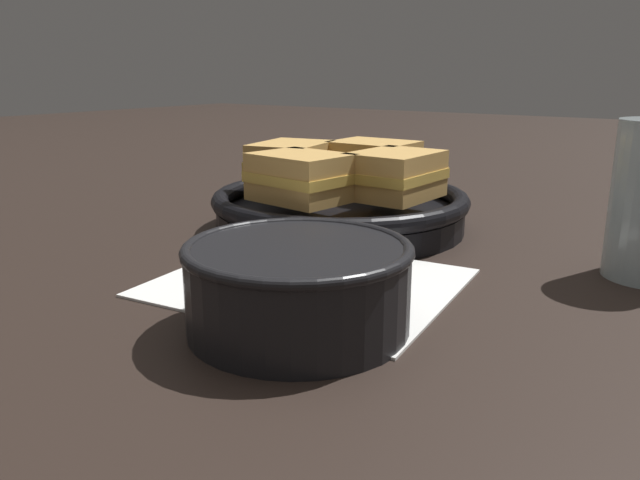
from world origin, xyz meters
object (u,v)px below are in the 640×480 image
Objects in this scene: skillet at (340,209)px; sandwich_far_left at (291,163)px; sandwich_near_right at (374,162)px; sandwich_far_right at (301,177)px; sandwich_near_left at (395,175)px; spoon at (325,288)px; soup_bowl at (298,281)px.

skillet is 0.08m from sandwich_far_left.
sandwich_near_right is (0.00, 0.06, 0.04)m from skillet.
sandwich_far_right is (-0.00, -0.07, 0.04)m from skillet.
sandwich_near_left and sandwich_far_left have the same top height.
sandwich_far_right reaches higher than skillet.
sandwich_near_left reaches higher than skillet.
sandwich_far_left is (-0.07, -0.06, 0.00)m from sandwich_near_right.
soup_bowl is at bearing -55.92° from spoon.
sandwich_near_left is 0.09m from sandwich_far_right.
sandwich_near_right is at bearing 133.36° from sandwich_near_left.
skillet is at bearing 89.41° from sandwich_far_right.
soup_bowl is 1.61× the size of sandwich_near_right.
sandwich_near_left is 0.13m from sandwich_far_left.
sandwich_near_right reaches higher than soup_bowl.
sandwich_near_right is at bearing 111.88° from soup_bowl.
sandwich_near_right is 0.92× the size of sandwich_far_right.
sandwich_far_right is (-0.13, 0.18, 0.03)m from soup_bowl.
spoon is at bearing 108.03° from soup_bowl.
spoon is 0.28m from sandwich_near_right.
spoon is at bearing -46.99° from sandwich_far_left.
spoon is 0.21m from skillet.
sandwich_near_right is at bearing 87.24° from skillet.
sandwich_near_left reaches higher than soup_bowl.
skillet is at bearing -92.76° from sandwich_near_right.
sandwich_far_left is at bearing 179.88° from skillet.
sandwich_far_left reaches higher than spoon.
sandwich_near_right is at bearing 43.36° from sandwich_far_left.
spoon is 0.19m from sandwich_near_left.
sandwich_near_left reaches higher than spoon.
sandwich_near_left is at bearing -46.64° from sandwich_near_right.
soup_bowl reaches higher than skillet.
soup_bowl is 0.33m from sandwich_near_right.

